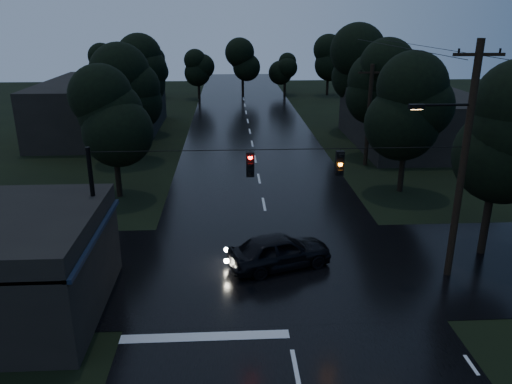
{
  "coord_description": "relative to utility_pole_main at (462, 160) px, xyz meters",
  "views": [
    {
      "loc": [
        -2.01,
        -8.04,
        10.83
      ],
      "look_at": [
        -0.74,
        15.18,
        2.54
      ],
      "focal_mm": 35.0,
      "sensor_mm": 36.0,
      "label": 1
    }
  ],
  "objects": [
    {
      "name": "tree_left_b",
      "position": [
        -17.01,
        19.0,
        0.36
      ],
      "size": [
        4.2,
        4.2,
        8.85
      ],
      "color": "black",
      "rests_on": "ground"
    },
    {
      "name": "anchor_pole_left",
      "position": [
        -14.91,
        0.0,
        -2.26
      ],
      "size": [
        0.18,
        0.18,
        6.0
      ],
      "primitive_type": "cylinder",
      "color": "black",
      "rests_on": "ground"
    },
    {
      "name": "tree_right_c",
      "position": [
        2.79,
        29.0,
        1.11
      ],
      "size": [
        4.76,
        4.76,
        10.03
      ],
      "color": "black",
      "rests_on": "ground"
    },
    {
      "name": "span_signals",
      "position": [
        -6.85,
        -0.01,
        -0.01
      ],
      "size": [
        15.0,
        0.37,
        1.12
      ],
      "color": "black",
      "rests_on": "ground"
    },
    {
      "name": "main_road",
      "position": [
        -7.41,
        19.0,
        -5.26
      ],
      "size": [
        12.0,
        120.0,
        0.02
      ],
      "primitive_type": "cube",
      "color": "black",
      "rests_on": "ground"
    },
    {
      "name": "cross_street",
      "position": [
        -7.41,
        1.0,
        -5.26
      ],
      "size": [
        60.0,
        9.0,
        0.02
      ],
      "primitive_type": "cube",
      "color": "black",
      "rests_on": "ground"
    },
    {
      "name": "utility_pole_far",
      "position": [
        0.89,
        17.0,
        -1.38
      ],
      "size": [
        2.0,
        0.3,
        7.5
      ],
      "color": "black",
      "rests_on": "ground"
    },
    {
      "name": "building_far_right",
      "position": [
        6.59,
        23.0,
        -3.06
      ],
      "size": [
        10.0,
        14.0,
        4.4
      ],
      "primitive_type": "cube",
      "color": "black",
      "rests_on": "ground"
    },
    {
      "name": "tree_right_b",
      "position": [
        2.19,
        19.0,
        0.74
      ],
      "size": [
        4.48,
        4.48,
        9.44
      ],
      "color": "black",
      "rests_on": "ground"
    },
    {
      "name": "tree_left_c",
      "position": [
        -17.61,
        29.0,
        0.74
      ],
      "size": [
        4.48,
        4.48,
        9.44
      ],
      "color": "black",
      "rests_on": "ground"
    },
    {
      "name": "tree_left_a",
      "position": [
        -16.41,
        11.0,
        -0.02
      ],
      "size": [
        3.92,
        3.92,
        8.26
      ],
      "color": "black",
      "rests_on": "ground"
    },
    {
      "name": "building_far_left",
      "position": [
        -21.41,
        29.0,
        -2.76
      ],
      "size": [
        10.0,
        16.0,
        5.0
      ],
      "primitive_type": "cube",
      "color": "black",
      "rests_on": "ground"
    },
    {
      "name": "utility_pole_main",
      "position": [
        0.0,
        0.0,
        0.0
      ],
      "size": [
        3.5,
        0.3,
        10.0
      ],
      "color": "black",
      "rests_on": "ground"
    },
    {
      "name": "car",
      "position": [
        -7.25,
        1.12,
        -4.46
      ],
      "size": [
        5.06,
        3.28,
        1.6
      ],
      "primitive_type": "imported",
      "rotation": [
        0.0,
        0.0,
        1.89
      ],
      "color": "black",
      "rests_on": "ground"
    },
    {
      "name": "tree_right_a",
      "position": [
        1.59,
        11.0,
        0.36
      ],
      "size": [
        4.2,
        4.2,
        8.85
      ],
      "color": "black",
      "rests_on": "ground"
    },
    {
      "name": "tree_corner_near",
      "position": [
        2.59,
        2.0,
        0.74
      ],
      "size": [
        4.48,
        4.48,
        9.44
      ],
      "color": "black",
      "rests_on": "ground"
    }
  ]
}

